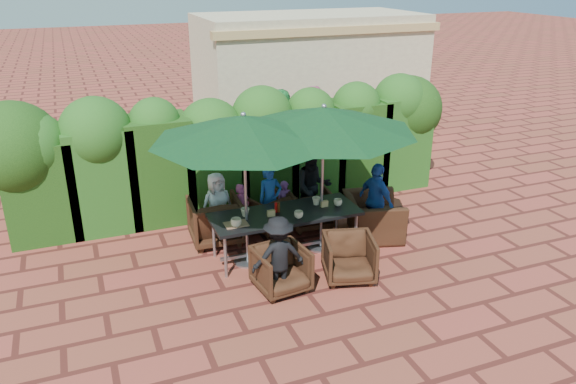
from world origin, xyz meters
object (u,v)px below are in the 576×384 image
object	(u,v)px
umbrella_right	(324,119)
chair_far_right	(310,207)
chair_near_right	(349,256)
chair_end_right	(373,210)
dining_table	(285,217)
umbrella_left	(244,128)
chair_far_left	(215,218)
chair_near_left	(281,267)
chair_far_mid	(270,211)

from	to	relation	value
umbrella_right	chair_far_right	size ratio (longest dim) A/B	3.87
chair_near_right	chair_end_right	xyz separation A→B (m)	(1.06, 1.16, 0.09)
dining_table	chair_near_right	xyz separation A→B (m)	(0.62, -1.05, -0.30)
chair_near_right	chair_end_right	distance (m)	1.58
umbrella_left	chair_far_left	distance (m)	2.02
chair_far_left	chair_near_left	xyz separation A→B (m)	(0.50, -1.86, -0.07)
chair_near_left	chair_near_right	size ratio (longest dim) A/B	0.98
dining_table	chair_far_mid	size ratio (longest dim) A/B	3.32
umbrella_left	chair_near_left	xyz separation A→B (m)	(0.21, -0.95, -1.85)
umbrella_right	chair_far_mid	world-z (taller)	umbrella_right
dining_table	chair_far_left	world-z (taller)	chair_far_left
chair_far_left	umbrella_right	bearing A→B (deg)	154.26
chair_far_left	chair_far_right	bearing A→B (deg)	-177.76
umbrella_left	chair_far_mid	bearing A→B (deg)	53.69
umbrella_right	chair_near_right	xyz separation A→B (m)	(-0.02, -1.06, -1.84)
umbrella_right	chair_near_right	bearing A→B (deg)	-91.16
chair_far_left	chair_far_right	world-z (taller)	chair_far_left
umbrella_left	chair_end_right	bearing A→B (deg)	3.31
chair_near_left	chair_near_right	bearing A→B (deg)	-11.09
chair_far_right	chair_near_left	xyz separation A→B (m)	(-1.25, -1.83, -0.01)
dining_table	chair_far_mid	distance (m)	1.04
chair_far_right	umbrella_right	bearing A→B (deg)	83.97
dining_table	chair_end_right	distance (m)	1.70
umbrella_left	chair_near_left	distance (m)	2.09
chair_near_right	chair_far_left	bearing A→B (deg)	144.72
chair_near_right	chair_far_right	bearing A→B (deg)	100.30
chair_near_right	dining_table	bearing A→B (deg)	136.46
umbrella_right	chair_near_right	world-z (taller)	umbrella_right
chair_near_left	chair_end_right	world-z (taller)	chair_end_right
umbrella_left	chair_far_right	distance (m)	2.50
umbrella_right	chair_far_mid	size ratio (longest dim) A/B	4.06
chair_far_right	chair_end_right	size ratio (longest dim) A/B	0.71
chair_far_left	dining_table	bearing A→B (deg)	139.78
dining_table	chair_far_mid	world-z (taller)	dining_table
umbrella_left	chair_far_left	bearing A→B (deg)	107.43
dining_table	chair_far_right	world-z (taller)	chair_far_right
chair_near_right	chair_end_right	size ratio (longest dim) A/B	0.70
umbrella_right	chair_far_right	xyz separation A→B (m)	(0.16, 0.84, -1.84)
umbrella_left	chair_far_left	world-z (taller)	umbrella_left
chair_end_right	chair_near_right	bearing A→B (deg)	153.63
chair_far_left	umbrella_left	bearing A→B (deg)	110.48
dining_table	umbrella_right	bearing A→B (deg)	1.24
chair_near_right	chair_end_right	world-z (taller)	chair_end_right
chair_far_left	chair_far_right	size ratio (longest dim) A/B	1.14
chair_end_right	chair_far_right	bearing A→B (deg)	65.77
umbrella_left	umbrella_right	distance (m)	1.30
chair_far_mid	chair_far_right	distance (m)	0.73
chair_far_mid	umbrella_left	bearing A→B (deg)	33.12
chair_far_right	chair_end_right	world-z (taller)	chair_end_right
chair_far_left	chair_far_right	distance (m)	1.74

